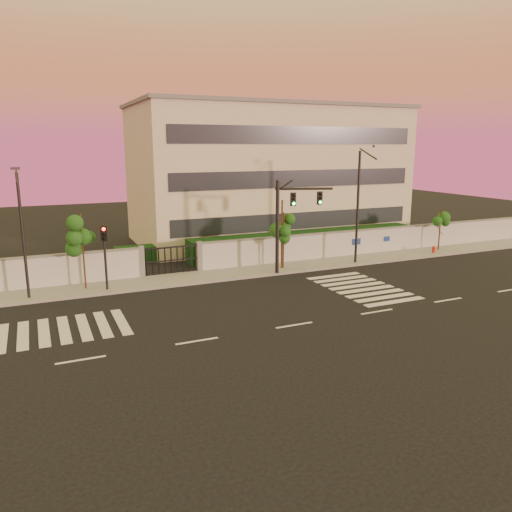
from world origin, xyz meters
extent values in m
plane|color=black|center=(0.00, 0.00, 0.00)|extent=(120.00, 120.00, 0.00)
cube|color=gray|center=(0.00, 10.50, 0.07)|extent=(60.00, 3.00, 0.15)
cube|color=silver|center=(14.50, 12.00, 1.00)|extent=(31.00, 0.30, 2.00)
cube|color=slate|center=(14.50, 12.00, 2.06)|extent=(31.00, 0.36, 0.12)
cube|color=slate|center=(-5.00, 12.00, 1.10)|extent=(0.35, 0.35, 2.20)
cube|color=slate|center=(-1.00, 12.00, 1.10)|extent=(0.35, 0.35, 2.20)
cube|color=black|center=(9.00, 14.50, 0.90)|extent=(20.00, 2.00, 1.80)
cube|color=black|center=(-3.00, 17.00, 0.60)|extent=(6.00, 1.50, 1.20)
cube|color=beige|center=(9.00, 22.00, 6.00)|extent=(24.00, 12.00, 12.00)
cube|color=#262D38|center=(9.00, 15.98, 2.50)|extent=(22.00, 0.08, 1.40)
cube|color=#262D38|center=(9.00, 15.98, 6.00)|extent=(22.00, 0.08, 1.40)
cube|color=#262D38|center=(9.00, 15.98, 9.50)|extent=(22.00, 0.08, 1.40)
cube|color=slate|center=(9.00, 22.00, 12.10)|extent=(24.40, 12.40, 0.30)
cube|color=silver|center=(-13.10, 4.00, 0.01)|extent=(0.50, 4.00, 0.02)
cube|color=silver|center=(-12.20, 4.00, 0.01)|extent=(0.50, 4.00, 0.02)
cube|color=silver|center=(-11.30, 4.00, 0.01)|extent=(0.50, 4.00, 0.02)
cube|color=silver|center=(-10.40, 4.00, 0.01)|extent=(0.50, 4.00, 0.02)
cube|color=silver|center=(-9.50, 4.00, 0.01)|extent=(0.50, 4.00, 0.02)
cube|color=silver|center=(-8.60, 4.00, 0.01)|extent=(0.50, 4.00, 0.02)
cube|color=silver|center=(-7.70, 4.00, 0.01)|extent=(0.50, 4.00, 0.02)
cube|color=silver|center=(7.00, 1.00, 0.01)|extent=(4.00, 0.50, 0.02)
cube|color=silver|center=(7.00, 1.90, 0.01)|extent=(4.00, 0.50, 0.02)
cube|color=silver|center=(7.00, 2.80, 0.01)|extent=(4.00, 0.50, 0.02)
cube|color=silver|center=(7.00, 3.70, 0.01)|extent=(4.00, 0.50, 0.02)
cube|color=silver|center=(7.00, 4.60, 0.01)|extent=(4.00, 0.50, 0.02)
cube|color=silver|center=(7.00, 5.50, 0.01)|extent=(4.00, 0.50, 0.02)
cube|color=silver|center=(7.00, 6.40, 0.01)|extent=(4.00, 0.50, 0.02)
cube|color=silver|center=(7.00, 7.30, 0.01)|extent=(4.00, 0.50, 0.02)
cube|color=silver|center=(-10.00, 0.00, 0.01)|extent=(2.00, 0.15, 0.01)
cube|color=silver|center=(-5.00, 0.00, 0.01)|extent=(2.00, 0.15, 0.01)
cube|color=silver|center=(0.00, 0.00, 0.01)|extent=(2.00, 0.15, 0.01)
cube|color=silver|center=(5.00, 0.00, 0.01)|extent=(2.00, 0.15, 0.01)
cube|color=silver|center=(10.00, 0.00, 0.01)|extent=(2.00, 0.15, 0.01)
cube|color=silver|center=(15.00, 0.00, 0.01)|extent=(2.00, 0.15, 0.01)
cylinder|color=#382314|center=(-8.73, 10.51, 2.38)|extent=(0.11, 0.11, 4.76)
sphere|color=#204614|center=(-8.73, 10.51, 3.81)|extent=(0.99, 0.99, 0.99)
sphere|color=#204614|center=(-8.42, 10.69, 3.09)|extent=(0.76, 0.76, 0.76)
sphere|color=#204614|center=(-9.00, 10.38, 3.33)|extent=(0.72, 0.72, 0.72)
cylinder|color=#382314|center=(4.52, 10.25, 2.49)|extent=(0.12, 0.12, 4.98)
sphere|color=#204614|center=(4.52, 10.25, 3.99)|extent=(1.09, 1.09, 1.09)
sphere|color=#204614|center=(4.86, 10.45, 3.24)|extent=(0.83, 0.83, 0.83)
sphere|color=#204614|center=(4.22, 10.10, 3.49)|extent=(0.79, 0.79, 0.79)
cylinder|color=#382314|center=(4.72, 10.38, 2.05)|extent=(0.11, 0.11, 4.10)
sphere|color=#204614|center=(4.72, 10.38, 3.28)|extent=(1.03, 1.03, 1.03)
sphere|color=#204614|center=(5.04, 10.57, 2.67)|extent=(0.78, 0.78, 0.78)
sphere|color=#204614|center=(4.44, 10.24, 2.87)|extent=(0.75, 0.75, 0.75)
cylinder|color=#382314|center=(19.46, 10.64, 1.79)|extent=(0.11, 0.11, 3.59)
sphere|color=#204614|center=(19.46, 10.64, 2.87)|extent=(1.02, 1.02, 1.02)
sphere|color=#204614|center=(19.79, 10.83, 2.33)|extent=(0.78, 0.78, 0.78)
sphere|color=#204614|center=(19.19, 10.50, 2.51)|extent=(0.74, 0.74, 0.74)
cylinder|color=black|center=(3.62, 9.16, 3.22)|extent=(0.25, 0.25, 6.43)
cylinder|color=black|center=(5.59, 9.16, 5.81)|extent=(3.76, 1.50, 0.17)
cube|color=black|center=(4.76, 9.11, 5.14)|extent=(0.36, 0.19, 0.93)
sphere|color=#0CF259|center=(4.76, 9.00, 4.85)|extent=(0.21, 0.21, 0.21)
cube|color=black|center=(6.83, 9.11, 5.14)|extent=(0.36, 0.19, 0.93)
sphere|color=#0CF259|center=(6.83, 9.00, 4.85)|extent=(0.21, 0.21, 0.21)
cylinder|color=black|center=(-7.57, 9.78, 2.07)|extent=(0.15, 0.15, 4.13)
cube|color=black|center=(-7.57, 9.73, 3.58)|extent=(0.32, 0.17, 0.83)
sphere|color=red|center=(-7.57, 9.62, 3.84)|extent=(0.18, 0.18, 0.18)
cylinder|color=black|center=(-11.91, 9.88, 3.62)|extent=(0.16, 0.16, 7.25)
cylinder|color=black|center=(-11.91, 9.07, 7.06)|extent=(0.09, 1.73, 0.70)
cube|color=#3F3F44|center=(-11.91, 8.25, 7.52)|extent=(0.45, 0.23, 0.14)
cylinder|color=black|center=(10.40, 9.64, 4.16)|extent=(0.19, 0.19, 8.31)
cylinder|color=black|center=(10.40, 8.70, 8.11)|extent=(0.10, 1.99, 0.81)
cube|color=#3F3F44|center=(10.40, 7.77, 8.63)|extent=(0.52, 0.26, 0.16)
cylinder|color=red|center=(18.15, 9.81, 0.24)|extent=(0.21, 0.21, 0.47)
cylinder|color=red|center=(18.15, 9.81, 0.52)|extent=(0.26, 0.26, 0.09)
sphere|color=red|center=(18.15, 9.81, 0.62)|extent=(0.17, 0.17, 0.17)
cylinder|color=red|center=(18.15, 9.81, 0.33)|extent=(0.27, 0.13, 0.09)
camera|label=1|loc=(-11.23, -20.44, 8.64)|focal=35.00mm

